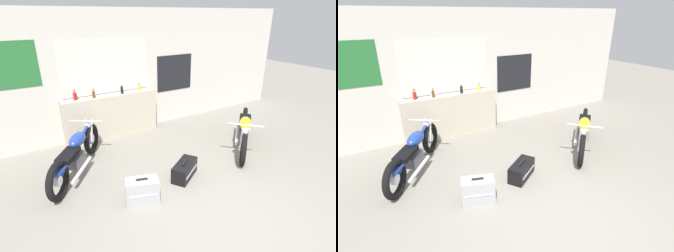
# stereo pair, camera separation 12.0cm
# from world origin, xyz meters

# --- Properties ---
(ground_plane) EXTENTS (24.00, 24.00, 0.00)m
(ground_plane) POSITION_xyz_m (0.00, 0.00, 0.00)
(ground_plane) COLOR gray
(wall_back) EXTENTS (10.00, 0.07, 2.80)m
(wall_back) POSITION_xyz_m (-0.01, 3.71, 1.41)
(wall_back) COLOR beige
(wall_back) RESTS_ON ground_plane
(sill_counter) EXTENTS (2.15, 0.28, 1.01)m
(sill_counter) POSITION_xyz_m (-0.27, 3.53, 0.50)
(sill_counter) COLOR #B7AD99
(sill_counter) RESTS_ON ground_plane
(bottle_leftmost) EXTENTS (0.07, 0.07, 0.22)m
(bottle_leftmost) POSITION_xyz_m (-1.02, 3.55, 1.10)
(bottle_leftmost) COLOR maroon
(bottle_leftmost) RESTS_ON sill_counter
(bottle_left_center) EXTENTS (0.06, 0.06, 0.20)m
(bottle_left_center) POSITION_xyz_m (-0.64, 3.49, 1.09)
(bottle_left_center) COLOR #5B3814
(bottle_left_center) RESTS_ON sill_counter
(bottle_center) EXTENTS (0.06, 0.06, 0.22)m
(bottle_center) POSITION_xyz_m (-0.00, 3.49, 1.10)
(bottle_center) COLOR black
(bottle_center) RESTS_ON sill_counter
(bottle_right_center) EXTENTS (0.08, 0.08, 0.17)m
(bottle_right_center) POSITION_xyz_m (0.45, 3.50, 1.08)
(bottle_right_center) COLOR gold
(bottle_right_center) RESTS_ON sill_counter
(motorcycle_blue) EXTENTS (1.32, 1.78, 0.78)m
(motorcycle_blue) POSITION_xyz_m (-1.36, 2.38, 0.39)
(motorcycle_blue) COLOR black
(motorcycle_blue) RESTS_ON ground_plane
(motorcycle_yellow) EXTENTS (1.66, 1.55, 0.77)m
(motorcycle_yellow) POSITION_xyz_m (1.95, 1.55, 0.39)
(motorcycle_yellow) COLOR black
(motorcycle_yellow) RESTS_ON ground_plane
(hard_case_black) EXTENTS (0.64, 0.55, 0.31)m
(hard_case_black) POSITION_xyz_m (0.20, 1.25, 0.14)
(hard_case_black) COLOR black
(hard_case_black) RESTS_ON ground_plane
(hard_case_silver) EXTENTS (0.56, 0.41, 0.41)m
(hard_case_silver) POSITION_xyz_m (-0.72, 1.05, 0.19)
(hard_case_silver) COLOR #9E9EA3
(hard_case_silver) RESTS_ON ground_plane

